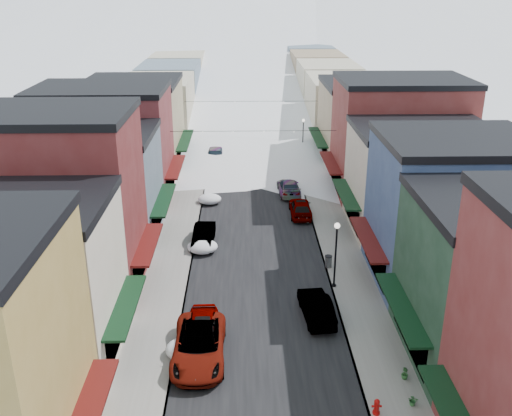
{
  "coord_description": "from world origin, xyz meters",
  "views": [
    {
      "loc": [
        -1.04,
        -14.91,
        19.84
      ],
      "look_at": [
        0.0,
        29.49,
        2.21
      ],
      "focal_mm": 40.0,
      "sensor_mm": 36.0,
      "label": 1
    }
  ],
  "objects_px": {
    "car_silver_sedan": "(203,331)",
    "car_dark_hatch": "(204,236)",
    "car_white_suv": "(199,345)",
    "fire_hydrant": "(377,407)",
    "streetlamp_near": "(336,247)",
    "trash_can": "(328,261)",
    "car_green_sedan": "(316,307)"
  },
  "relations": [
    {
      "from": "car_dark_hatch",
      "to": "car_white_suv",
      "type": "bearing_deg",
      "value": -85.02
    },
    {
      "from": "car_dark_hatch",
      "to": "streetlamp_near",
      "type": "distance_m",
      "value": 12.26
    },
    {
      "from": "fire_hydrant",
      "to": "trash_can",
      "type": "xyz_separation_m",
      "value": [
        -0.17,
        15.48,
        0.08
      ]
    },
    {
      "from": "car_silver_sedan",
      "to": "car_green_sedan",
      "type": "xyz_separation_m",
      "value": [
        7.0,
        2.58,
        -0.06
      ]
    },
    {
      "from": "car_green_sedan",
      "to": "trash_can",
      "type": "height_order",
      "value": "car_green_sedan"
    },
    {
      "from": "car_dark_hatch",
      "to": "car_green_sedan",
      "type": "bearing_deg",
      "value": -52.48
    },
    {
      "from": "car_silver_sedan",
      "to": "trash_can",
      "type": "bearing_deg",
      "value": 44.98
    },
    {
      "from": "car_silver_sedan",
      "to": "fire_hydrant",
      "type": "bearing_deg",
      "value": -36.98
    },
    {
      "from": "car_silver_sedan",
      "to": "car_dark_hatch",
      "type": "relative_size",
      "value": 1.07
    },
    {
      "from": "car_white_suv",
      "to": "car_dark_hatch",
      "type": "xyz_separation_m",
      "value": [
        -0.69,
        15.19,
        -0.12
      ]
    },
    {
      "from": "car_silver_sedan",
      "to": "streetlamp_near",
      "type": "distance_m",
      "value": 10.99
    },
    {
      "from": "car_silver_sedan",
      "to": "fire_hydrant",
      "type": "relative_size",
      "value": 5.78
    },
    {
      "from": "fire_hydrant",
      "to": "car_dark_hatch",
      "type": "bearing_deg",
      "value": 115.81
    },
    {
      "from": "car_silver_sedan",
      "to": "car_green_sedan",
      "type": "height_order",
      "value": "car_silver_sedan"
    },
    {
      "from": "streetlamp_near",
      "to": "trash_can",
      "type": "bearing_deg",
      "value": 90.0
    },
    {
      "from": "car_white_suv",
      "to": "streetlamp_near",
      "type": "distance_m",
      "value": 12.0
    },
    {
      "from": "car_green_sedan",
      "to": "car_white_suv",
      "type": "bearing_deg",
      "value": 24.44
    },
    {
      "from": "car_dark_hatch",
      "to": "car_green_sedan",
      "type": "distance_m",
      "value": 13.56
    },
    {
      "from": "car_dark_hatch",
      "to": "fire_hydrant",
      "type": "height_order",
      "value": "car_dark_hatch"
    },
    {
      "from": "fire_hydrant",
      "to": "trash_can",
      "type": "relative_size",
      "value": 0.93
    },
    {
      "from": "car_green_sedan",
      "to": "streetlamp_near",
      "type": "bearing_deg",
      "value": -120.03
    },
    {
      "from": "car_white_suv",
      "to": "fire_hydrant",
      "type": "relative_size",
      "value": 7.38
    },
    {
      "from": "trash_can",
      "to": "car_green_sedan",
      "type": "bearing_deg",
      "value": -104.51
    },
    {
      "from": "car_white_suv",
      "to": "streetlamp_near",
      "type": "relative_size",
      "value": 1.31
    },
    {
      "from": "car_silver_sedan",
      "to": "streetlamp_near",
      "type": "height_order",
      "value": "streetlamp_near"
    },
    {
      "from": "car_white_suv",
      "to": "car_silver_sedan",
      "type": "height_order",
      "value": "car_white_suv"
    },
    {
      "from": "streetlamp_near",
      "to": "fire_hydrant",
      "type": "bearing_deg",
      "value": -89.22
    },
    {
      "from": "car_white_suv",
      "to": "fire_hydrant",
      "type": "distance_m",
      "value": 10.2
    },
    {
      "from": "car_silver_sedan",
      "to": "car_dark_hatch",
      "type": "bearing_deg",
      "value": 91.88
    },
    {
      "from": "car_white_suv",
      "to": "fire_hydrant",
      "type": "height_order",
      "value": "car_white_suv"
    },
    {
      "from": "car_white_suv",
      "to": "fire_hydrant",
      "type": "bearing_deg",
      "value": -28.48
    },
    {
      "from": "car_white_suv",
      "to": "car_dark_hatch",
      "type": "height_order",
      "value": "car_white_suv"
    }
  ]
}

